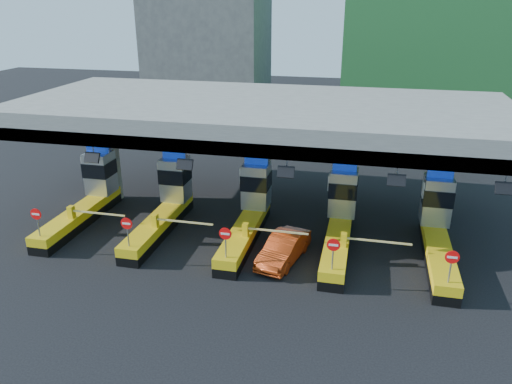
# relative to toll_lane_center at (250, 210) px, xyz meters

# --- Properties ---
(ground) EXTENTS (120.00, 120.00, 0.00)m
(ground) POSITION_rel_toll_lane_center_xyz_m (-0.00, -0.28, -1.40)
(ground) COLOR black
(ground) RESTS_ON ground
(toll_canopy) EXTENTS (28.00, 12.09, 7.00)m
(toll_canopy) POSITION_rel_toll_lane_center_xyz_m (-0.00, 2.59, 4.74)
(toll_canopy) COLOR slate
(toll_canopy) RESTS_ON ground
(toll_lane_far_left) EXTENTS (4.43, 8.00, 4.16)m
(toll_lane_far_left) POSITION_rel_toll_lane_center_xyz_m (-10.00, 0.00, 0.00)
(toll_lane_far_left) COLOR black
(toll_lane_far_left) RESTS_ON ground
(toll_lane_left) EXTENTS (4.43, 8.00, 4.16)m
(toll_lane_left) POSITION_rel_toll_lane_center_xyz_m (-5.00, 0.00, 0.00)
(toll_lane_left) COLOR black
(toll_lane_left) RESTS_ON ground
(toll_lane_center) EXTENTS (4.43, 8.00, 4.16)m
(toll_lane_center) POSITION_rel_toll_lane_center_xyz_m (0.00, 0.00, 0.00)
(toll_lane_center) COLOR black
(toll_lane_center) RESTS_ON ground
(toll_lane_right) EXTENTS (4.43, 8.00, 4.16)m
(toll_lane_right) POSITION_rel_toll_lane_center_xyz_m (5.00, 0.00, 0.00)
(toll_lane_right) COLOR black
(toll_lane_right) RESTS_ON ground
(toll_lane_far_right) EXTENTS (4.43, 8.00, 4.16)m
(toll_lane_far_right) POSITION_rel_toll_lane_center_xyz_m (10.00, 0.00, 0.00)
(toll_lane_far_right) COLOR black
(toll_lane_far_right) RESTS_ON ground
(bg_building_concrete) EXTENTS (14.00, 10.00, 18.00)m
(bg_building_concrete) POSITION_rel_toll_lane_center_xyz_m (-14.00, 35.72, 7.60)
(bg_building_concrete) COLOR #4C4C49
(bg_building_concrete) RESTS_ON ground
(red_car) EXTENTS (2.35, 4.39, 1.37)m
(red_car) POSITION_rel_toll_lane_center_xyz_m (2.42, -2.84, -0.71)
(red_car) COLOR #A22F0C
(red_car) RESTS_ON ground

